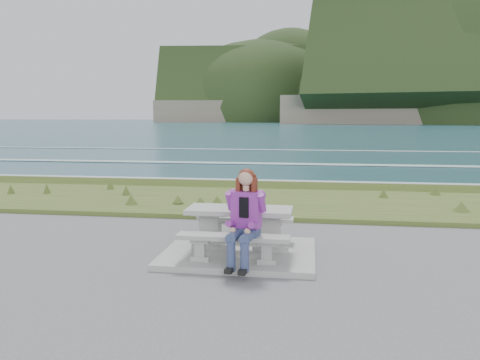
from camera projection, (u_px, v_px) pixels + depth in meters
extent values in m
cube|color=gray|center=(240.00, 253.00, 8.15)|extent=(2.60, 2.10, 0.10)
cube|color=gray|center=(209.00, 247.00, 8.22)|extent=(0.62, 0.12, 0.08)
cube|color=gray|center=(209.00, 230.00, 8.18)|extent=(0.34, 0.09, 0.51)
cube|color=gray|center=(209.00, 214.00, 8.14)|extent=(0.62, 0.12, 0.08)
cube|color=gray|center=(270.00, 249.00, 8.06)|extent=(0.62, 0.12, 0.08)
cube|color=gray|center=(271.00, 233.00, 8.02)|extent=(0.34, 0.09, 0.51)
cube|color=gray|center=(271.00, 216.00, 7.98)|extent=(0.62, 0.12, 0.08)
cube|color=gray|center=(240.00, 210.00, 8.05)|extent=(1.80, 0.75, 0.08)
cube|color=gray|center=(200.00, 259.00, 7.53)|extent=(0.30, 0.12, 0.08)
cube|color=gray|center=(200.00, 249.00, 7.51)|extent=(0.17, 0.09, 0.22)
cube|color=gray|center=(200.00, 240.00, 7.49)|extent=(0.30, 0.12, 0.08)
cube|color=gray|center=(267.00, 262.00, 7.38)|extent=(0.30, 0.12, 0.08)
cube|color=gray|center=(267.00, 252.00, 7.36)|extent=(0.17, 0.09, 0.22)
cube|color=gray|center=(267.00, 243.00, 7.34)|extent=(0.30, 0.12, 0.08)
cube|color=gray|center=(233.00, 237.00, 7.41)|extent=(1.80, 0.35, 0.07)
cube|color=gray|center=(217.00, 237.00, 8.91)|extent=(0.30, 0.12, 0.08)
cube|color=gray|center=(217.00, 229.00, 8.89)|extent=(0.17, 0.09, 0.22)
cube|color=gray|center=(217.00, 221.00, 8.87)|extent=(0.30, 0.12, 0.08)
cube|color=gray|center=(274.00, 239.00, 8.75)|extent=(0.30, 0.12, 0.08)
cube|color=gray|center=(274.00, 231.00, 8.73)|extent=(0.17, 0.09, 0.22)
cube|color=gray|center=(274.00, 223.00, 8.71)|extent=(0.30, 0.12, 0.08)
cube|color=gray|center=(245.00, 218.00, 8.78)|extent=(1.80, 0.35, 0.07)
cube|color=#36491B|center=(266.00, 204.00, 13.06)|extent=(160.00, 4.50, 0.22)
cube|color=#706254|center=(274.00, 188.00, 15.90)|extent=(160.00, 0.80, 2.20)
plane|color=#1F4A58|center=(309.00, 122.00, 429.84)|extent=(1600.00, 1600.00, 0.00)
cube|color=silver|center=(284.00, 205.00, 22.11)|extent=(220.00, 3.00, 0.06)
cube|color=silver|center=(291.00, 182.00, 29.95)|extent=(220.00, 2.00, 0.06)
cube|color=silver|center=(296.00, 164.00, 41.72)|extent=(220.00, 1.40, 0.06)
cube|color=silver|center=(301.00, 150.00, 59.36)|extent=(220.00, 1.00, 0.06)
cube|color=#706254|center=(267.00, 112.00, 444.33)|extent=(201.55, 149.04, 18.00)
ellipsoid|color=black|center=(267.00, 109.00, 443.93)|extent=(211.86, 162.91, 128.29)
cube|color=navy|center=(242.00, 249.00, 7.17)|extent=(0.52, 0.82, 0.58)
cube|color=purple|center=(246.00, 209.00, 7.33)|extent=(0.48, 0.32, 0.58)
sphere|color=tan|center=(246.00, 178.00, 7.25)|extent=(0.25, 0.25, 0.25)
sphere|color=#562013|center=(247.00, 177.00, 7.27)|extent=(0.27, 0.27, 0.27)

